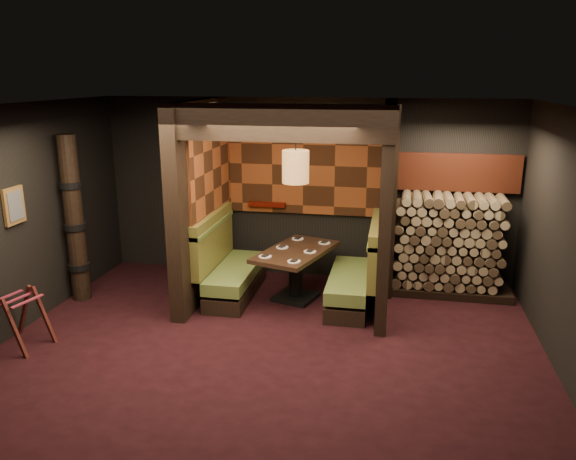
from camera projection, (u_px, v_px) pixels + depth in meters
The scene contains 22 objects.
floor at pixel (267, 352), 6.68m from camera, with size 6.50×5.50×0.02m, color black.
ceiling at pixel (265, 106), 5.91m from camera, with size 6.50×5.50×0.02m, color black.
wall_back at pixel (305, 189), 8.90m from camera, with size 6.50×0.02×2.85m, color black.
wall_front at pixel (171, 352), 3.68m from camera, with size 6.50×0.02×2.85m, color black.
wall_left at pixel (8, 223), 6.89m from camera, with size 0.02×5.50×2.85m, color black.
partition_left at pixel (201, 201), 8.10m from camera, with size 0.20×2.20×2.85m, color black.
partition_right at pixel (387, 208), 7.67m from camera, with size 0.15×2.10×2.85m, color black.
header_beam at pixel (276, 123), 6.64m from camera, with size 2.85×0.18×0.44m, color black.
tapa_back_panel at pixel (303, 165), 8.76m from camera, with size 2.40×0.06×1.55m, color #93441D.
tapa_side_panel at pixel (212, 170), 8.13m from camera, with size 0.04×1.85×1.45m, color #93441D.
lacquer_shelf at pixel (267, 204), 8.98m from camera, with size 0.60×0.12×0.07m, color #570D05.
booth_bench_left at pixel (229, 269), 8.30m from camera, with size 0.68×1.60×1.14m.
booth_bench_right at pixel (357, 278), 7.96m from camera, with size 0.68×1.60×1.14m.
dining_table at pixel (296, 265), 8.12m from camera, with size 1.16×1.59×0.75m.
place_settings at pixel (296, 249), 8.05m from camera, with size 0.90×1.25×0.03m.
pendant_lamp at pixel (296, 167), 7.68m from camera, with size 0.37×0.37×1.11m.
framed_picture at pixel (14, 206), 6.92m from camera, with size 0.05×0.36×0.46m.
luggage_rack at pixel (19, 317), 6.74m from camera, with size 0.77×0.62×0.74m.
totem_column at pixel (74, 220), 7.95m from camera, with size 0.31×0.31×2.40m.
firewood_stack at pixel (453, 245), 8.28m from camera, with size 1.73×0.70×1.50m.
mosaic_header at pixel (457, 172), 8.32m from camera, with size 1.83×0.10×0.56m, color maroon.
bay_front_post at pixel (394, 204), 7.89m from camera, with size 0.08×0.08×2.85m, color black.
Camera 1 is at (1.38, -5.89, 3.18)m, focal length 35.00 mm.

